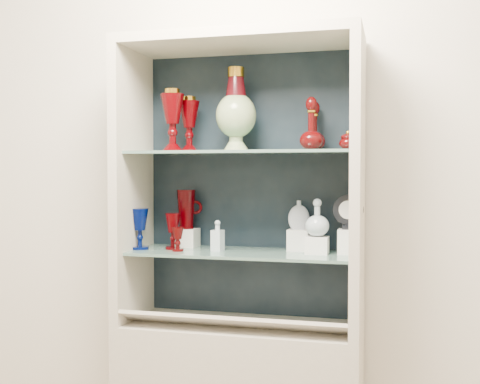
% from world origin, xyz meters
% --- Properties ---
extents(wall_back, '(3.50, 0.02, 2.80)m').
position_xyz_m(wall_back, '(0.00, 1.75, 1.40)').
color(wall_back, white).
rests_on(wall_back, ground).
extents(cabinet_back_panel, '(0.98, 0.02, 1.15)m').
position_xyz_m(cabinet_back_panel, '(0.00, 1.72, 1.32)').
color(cabinet_back_panel, black).
rests_on(cabinet_back_panel, cabinet_base).
extents(cabinet_side_left, '(0.04, 0.40, 1.15)m').
position_xyz_m(cabinet_side_left, '(-0.48, 1.53, 1.32)').
color(cabinet_side_left, '#BEB4A0').
rests_on(cabinet_side_left, cabinet_base).
extents(cabinet_side_right, '(0.04, 0.40, 1.15)m').
position_xyz_m(cabinet_side_right, '(0.48, 1.53, 1.32)').
color(cabinet_side_right, '#BEB4A0').
rests_on(cabinet_side_right, cabinet_base).
extents(cabinet_top_cap, '(1.00, 0.40, 0.04)m').
position_xyz_m(cabinet_top_cap, '(0.00, 1.53, 1.92)').
color(cabinet_top_cap, '#BEB4A0').
rests_on(cabinet_top_cap, cabinet_side_left).
extents(shelf_lower, '(0.92, 0.34, 0.01)m').
position_xyz_m(shelf_lower, '(0.00, 1.55, 1.04)').
color(shelf_lower, slate).
rests_on(shelf_lower, cabinet_side_left).
extents(shelf_upper, '(0.92, 0.34, 0.01)m').
position_xyz_m(shelf_upper, '(0.00, 1.55, 1.46)').
color(shelf_upper, slate).
rests_on(shelf_upper, cabinet_side_left).
extents(label_ledge, '(0.92, 0.17, 0.09)m').
position_xyz_m(label_ledge, '(0.00, 1.42, 0.78)').
color(label_ledge, '#BEB4A0').
rests_on(label_ledge, cabinet_base).
extents(label_card_0, '(0.10, 0.06, 0.03)m').
position_xyz_m(label_card_0, '(-0.25, 1.42, 0.80)').
color(label_card_0, white).
rests_on(label_card_0, label_ledge).
extents(label_card_1, '(0.10, 0.06, 0.03)m').
position_xyz_m(label_card_1, '(0.03, 1.42, 0.80)').
color(label_card_1, white).
rests_on(label_card_1, label_ledge).
extents(label_card_2, '(0.10, 0.06, 0.03)m').
position_xyz_m(label_card_2, '(0.33, 1.42, 0.80)').
color(label_card_2, white).
rests_on(label_card_2, label_ledge).
extents(pedestal_lamp_left, '(0.12, 0.12, 0.26)m').
position_xyz_m(pedestal_lamp_left, '(-0.29, 1.51, 1.60)').
color(pedestal_lamp_left, '#400002').
rests_on(pedestal_lamp_left, shelf_upper).
extents(pedestal_lamp_right, '(0.11, 0.11, 0.24)m').
position_xyz_m(pedestal_lamp_right, '(-0.25, 1.61, 1.59)').
color(pedestal_lamp_right, '#400002').
rests_on(pedestal_lamp_right, shelf_upper).
extents(enamel_urn, '(0.22, 0.22, 0.35)m').
position_xyz_m(enamel_urn, '(-0.03, 1.57, 1.65)').
color(enamel_urn, '#11491F').
rests_on(enamel_urn, shelf_upper).
extents(ruby_decanter_a, '(0.12, 0.12, 0.24)m').
position_xyz_m(ruby_decanter_a, '(0.29, 1.55, 1.59)').
color(ruby_decanter_a, '#450404').
rests_on(ruby_decanter_a, shelf_upper).
extents(ruby_decanter_b, '(0.11, 0.11, 0.22)m').
position_xyz_m(ruby_decanter_b, '(0.29, 1.65, 1.58)').
color(ruby_decanter_b, '#450404').
rests_on(ruby_decanter_b, shelf_upper).
extents(lidded_bowl, '(0.09, 0.09, 0.08)m').
position_xyz_m(lidded_bowl, '(0.44, 1.54, 1.51)').
color(lidded_bowl, '#450404').
rests_on(lidded_bowl, shelf_upper).
extents(cobalt_goblet, '(0.09, 0.09, 0.18)m').
position_xyz_m(cobalt_goblet, '(-0.44, 1.51, 1.14)').
color(cobalt_goblet, '#000A46').
rests_on(cobalt_goblet, shelf_lower).
extents(ruby_goblet_tall, '(0.08, 0.08, 0.16)m').
position_xyz_m(ruby_goblet_tall, '(-0.30, 1.54, 1.13)').
color(ruby_goblet_tall, '#400002').
rests_on(ruby_goblet_tall, shelf_lower).
extents(ruby_goblet_small, '(0.07, 0.07, 0.10)m').
position_xyz_m(ruby_goblet_small, '(-0.26, 1.49, 1.10)').
color(ruby_goblet_small, '#450404').
rests_on(ruby_goblet_small, shelf_lower).
extents(riser_ruby_pitcher, '(0.10, 0.10, 0.08)m').
position_xyz_m(riser_ruby_pitcher, '(-0.28, 1.64, 1.09)').
color(riser_ruby_pitcher, silver).
rests_on(riser_ruby_pitcher, shelf_lower).
extents(ruby_pitcher, '(0.15, 0.11, 0.17)m').
position_xyz_m(ruby_pitcher, '(-0.28, 1.64, 1.22)').
color(ruby_pitcher, '#400002').
rests_on(ruby_pitcher, riser_ruby_pitcher).
extents(clear_square_bottle, '(0.05, 0.05, 0.13)m').
position_xyz_m(clear_square_bottle, '(-0.10, 1.54, 1.12)').
color(clear_square_bottle, '#A5B7C2').
rests_on(clear_square_bottle, shelf_lower).
extents(riser_flat_flask, '(0.09, 0.09, 0.09)m').
position_xyz_m(riser_flat_flask, '(0.23, 1.63, 1.09)').
color(riser_flat_flask, silver).
rests_on(riser_flat_flask, shelf_lower).
extents(flat_flask, '(0.10, 0.05, 0.13)m').
position_xyz_m(flat_flask, '(0.23, 1.63, 1.20)').
color(flat_flask, '#ACB4C1').
rests_on(flat_flask, riser_flat_flask).
extents(riser_clear_round_decanter, '(0.09, 0.09, 0.07)m').
position_xyz_m(riser_clear_round_decanter, '(0.32, 1.56, 1.08)').
color(riser_clear_round_decanter, silver).
rests_on(riser_clear_round_decanter, shelf_lower).
extents(clear_round_decanter, '(0.10, 0.10, 0.15)m').
position_xyz_m(clear_round_decanter, '(0.32, 1.56, 1.19)').
color(clear_round_decanter, '#A5B7C2').
rests_on(clear_round_decanter, riser_clear_round_decanter).
extents(riser_cameo_medallion, '(0.08, 0.08, 0.10)m').
position_xyz_m(riser_cameo_medallion, '(0.44, 1.58, 1.10)').
color(riser_cameo_medallion, silver).
rests_on(riser_cameo_medallion, shelf_lower).
extents(cameo_medallion, '(0.13, 0.05, 0.15)m').
position_xyz_m(cameo_medallion, '(0.44, 1.58, 1.22)').
color(cameo_medallion, black).
rests_on(cameo_medallion, riser_cameo_medallion).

